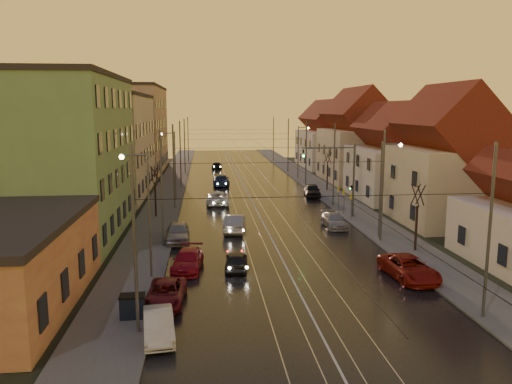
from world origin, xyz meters
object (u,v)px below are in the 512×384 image
object	(u,v)px
parked_right_1	(334,220)
driving_car_0	(236,260)
driving_car_1	(235,223)
parked_left_1	(165,293)
street_lamp_3	(300,147)
driving_car_4	(217,165)
street_lamp_2	(172,158)
parked_left_2	(188,260)
street_lamp_0	(144,202)
street_lamp_1	(384,180)
dumpster	(132,307)
parked_left_0	(159,325)
parked_right_2	(312,190)
driving_car_3	(221,180)
driving_car_2	(218,198)
parked_left_3	(178,232)
traffic_light_mast	(344,171)
parked_right_0	(409,268)

from	to	relation	value
parked_right_1	driving_car_0	bearing A→B (deg)	-130.85
driving_car_1	parked_left_1	distance (m)	16.57
street_lamp_3	driving_car_4	bearing A→B (deg)	132.16
street_lamp_2	driving_car_4	bearing A→B (deg)	78.78
parked_left_2	street_lamp_3	bearing A→B (deg)	75.70
parked_left_2	parked_right_1	size ratio (longest dim) A/B	1.04
street_lamp_2	parked_left_1	distance (m)	32.64
street_lamp_0	street_lamp_1	xyz separation A→B (m)	(18.21, 8.00, 0.00)
dumpster	driving_car_4	bearing A→B (deg)	83.16
street_lamp_0	parked_left_0	xyz separation A→B (m)	(1.50, -8.44, -4.25)
driving_car_1	street_lamp_3	bearing A→B (deg)	-102.39
street_lamp_1	driving_car_0	xyz separation A→B (m)	(-12.46, -6.76, -4.27)
parked_left_0	parked_left_2	world-z (taller)	parked_left_2
parked_left_1	parked_right_2	world-z (taller)	parked_right_2
driving_car_3	driving_car_4	bearing A→B (deg)	-89.61
driving_car_0	driving_car_4	bearing A→B (deg)	-84.84
street_lamp_1	driving_car_2	world-z (taller)	street_lamp_1
street_lamp_0	driving_car_2	size ratio (longest dim) A/B	1.50
parked_left_3	street_lamp_0	bearing A→B (deg)	-101.23
street_lamp_0	traffic_light_mast	xyz separation A→B (m)	(17.10, 16.00, -0.29)
street_lamp_0	traffic_light_mast	distance (m)	23.42
traffic_light_mast	street_lamp_1	bearing A→B (deg)	-82.09
traffic_light_mast	parked_right_2	size ratio (longest dim) A/B	1.58
street_lamp_3	parked_left_0	bearing A→B (deg)	-107.67
parked_right_0	driving_car_2	bearing A→B (deg)	108.09
street_lamp_3	driving_car_0	distance (m)	44.74
driving_car_2	parked_left_0	xyz separation A→B (m)	(-3.65, -32.76, -0.11)
driving_car_4	driving_car_0	bearing A→B (deg)	97.62
street_lamp_1	driving_car_1	distance (m)	13.11
driving_car_0	driving_car_4	size ratio (longest dim) A/B	0.93
driving_car_3	traffic_light_mast	bearing A→B (deg)	116.96
street_lamp_2	parked_left_0	xyz separation A→B (m)	(1.50, -36.44, -4.25)
dumpster	street_lamp_0	bearing A→B (deg)	88.54
driving_car_3	dumpster	distance (m)	44.70
street_lamp_3	driving_car_0	size ratio (longest dim) A/B	2.22
driving_car_1	parked_left_0	world-z (taller)	driving_car_1
street_lamp_0	street_lamp_3	bearing A→B (deg)	67.52
driving_car_3	parked_right_2	xyz separation A→B (m)	(10.74, -9.93, -0.01)
parked_left_0	street_lamp_2	bearing A→B (deg)	85.15
driving_car_0	parked_left_2	size ratio (longest dim) A/B	0.80
parked_left_1	parked_left_2	world-z (taller)	parked_left_2
driving_car_0	parked_left_1	distance (m)	6.99
parked_right_0	parked_right_1	distance (m)	14.09
parked_left_0	parked_right_2	distance (m)	39.56
driving_car_2	parked_left_2	world-z (taller)	driving_car_2
street_lamp_0	driving_car_2	xyz separation A→B (m)	(5.16, 24.32, -4.14)
street_lamp_2	driving_car_2	distance (m)	7.57
driving_car_0	parked_right_0	bearing A→B (deg)	169.84
parked_left_1	dumpster	size ratio (longest dim) A/B	3.64
parked_left_1	driving_car_1	bearing A→B (deg)	76.97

